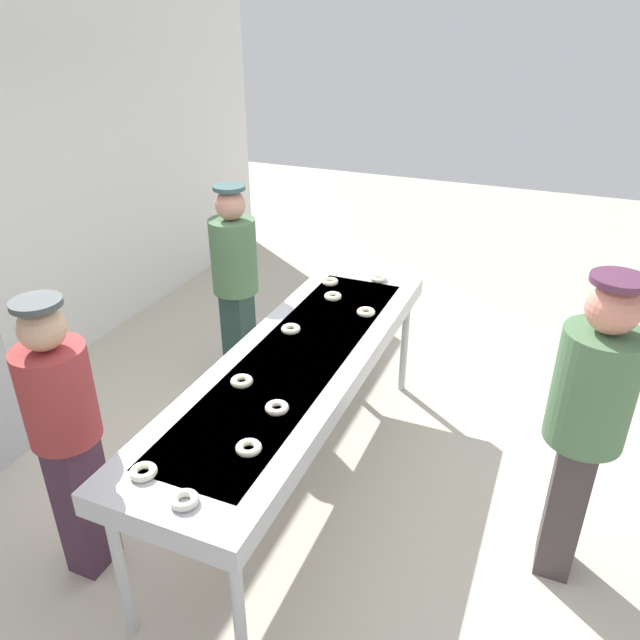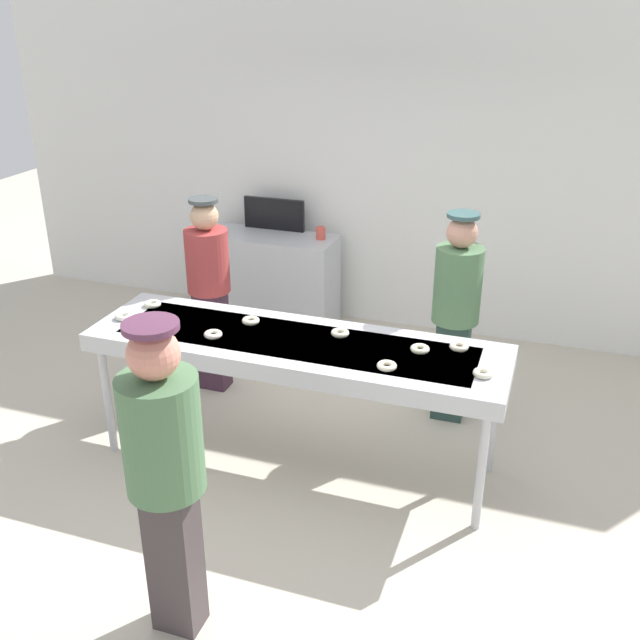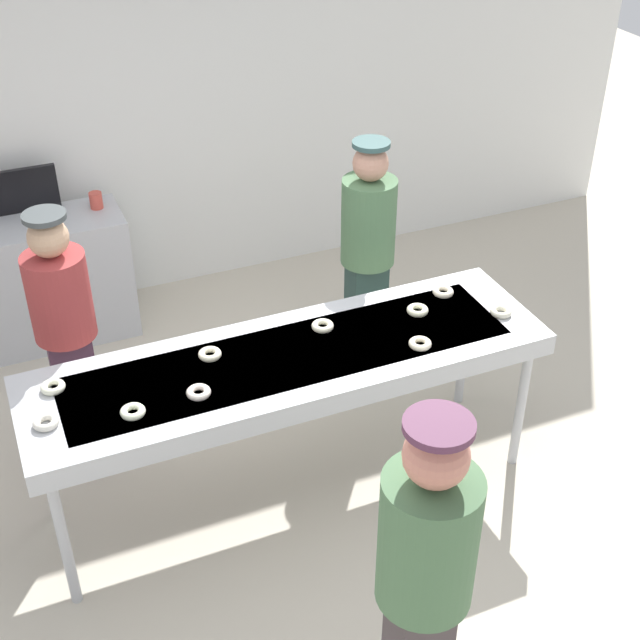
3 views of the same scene
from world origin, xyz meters
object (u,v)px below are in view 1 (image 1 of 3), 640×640
sugar_donut_7 (379,278)px  sugar_donut_9 (249,448)px  worker_baker (235,277)px  sugar_donut_5 (242,381)px  sugar_donut_6 (277,408)px  worker_assistant (65,427)px  customer_waiting (587,414)px  sugar_donut_2 (366,312)px  sugar_donut_3 (184,500)px  sugar_donut_4 (143,472)px  sugar_donut_8 (333,296)px  sugar_donut_1 (291,329)px  fryer_conveyor (297,366)px  sugar_donut_0 (330,282)px

sugar_donut_7 → sugar_donut_9: (-2.09, -0.06, 0.00)m
sugar_donut_9 → worker_baker: 2.08m
sugar_donut_5 → sugar_donut_7: (1.62, -0.25, 0.00)m
sugar_donut_6 → sugar_donut_9: same height
sugar_donut_7 → worker_assistant: bearing=158.8°
customer_waiting → sugar_donut_2: bearing=46.4°
sugar_donut_3 → sugar_donut_4: (0.07, 0.26, 0.00)m
sugar_donut_5 → sugar_donut_8: size_ratio=1.00×
sugar_donut_3 → sugar_donut_8: 2.07m
sugar_donut_8 → sugar_donut_9: 1.69m
sugar_donut_9 → worker_baker: (1.77, 1.09, -0.03)m
sugar_donut_4 → sugar_donut_9: 0.47m
worker_assistant → sugar_donut_1: bearing=140.8°
fryer_conveyor → worker_assistant: (-1.03, 0.78, 0.04)m
sugar_donut_4 → sugar_donut_7: 2.43m
customer_waiting → sugar_donut_0: bearing=42.6°
sugar_donut_6 → sugar_donut_8: size_ratio=1.00×
worker_baker → sugar_donut_3: bearing=33.6°
sugar_donut_0 → sugar_donut_1: (-0.78, -0.05, 0.00)m
sugar_donut_9 → worker_assistant: size_ratio=0.08×
sugar_donut_1 → worker_baker: 1.01m
worker_assistant → fryer_conveyor: bearing=129.4°
sugar_donut_2 → sugar_donut_4: same height
sugar_donut_1 → sugar_donut_4: (-1.44, 0.03, 0.00)m
fryer_conveyor → sugar_donut_0: 1.07m
sugar_donut_1 → sugar_donut_6: size_ratio=1.00×
sugar_donut_3 → sugar_donut_4: size_ratio=1.00×
sugar_donut_9 → sugar_donut_1: bearing=15.7°
sugar_donut_3 → sugar_donut_7: bearing=-0.6°
sugar_donut_7 → sugar_donut_0: bearing=121.7°
worker_assistant → sugar_donut_0: bearing=151.2°
sugar_donut_0 → worker_baker: worker_baker is taller
sugar_donut_0 → sugar_donut_7: 0.37m
fryer_conveyor → sugar_donut_8: bearing=6.8°
sugar_donut_7 → customer_waiting: customer_waiting is taller
sugar_donut_4 → worker_assistant: worker_assistant is taller
sugar_donut_4 → worker_assistant: (0.15, 0.59, -0.04)m
fryer_conveyor → sugar_donut_4: sugar_donut_4 is taller
sugar_donut_3 → sugar_donut_6: same height
sugar_donut_1 → sugar_donut_7: size_ratio=1.00×
sugar_donut_3 → worker_baker: worker_baker is taller
fryer_conveyor → worker_assistant: 1.29m
sugar_donut_2 → sugar_donut_7: (0.56, 0.10, 0.00)m
sugar_donut_6 → worker_baker: size_ratio=0.07×
fryer_conveyor → customer_waiting: (-0.06, -1.57, 0.14)m
sugar_donut_2 → sugar_donut_6: 1.20m
sugar_donut_4 → customer_waiting: customer_waiting is taller
fryer_conveyor → sugar_donut_6: size_ratio=22.92×
sugar_donut_2 → sugar_donut_7: size_ratio=1.00×
sugar_donut_2 → sugar_donut_0: bearing=47.6°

